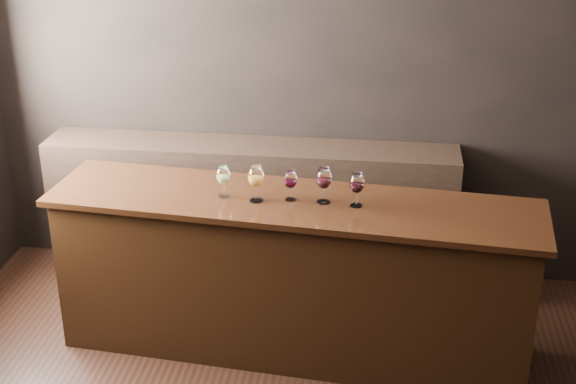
# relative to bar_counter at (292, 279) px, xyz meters

# --- Properties ---
(room_shell) EXTENTS (5.02, 4.52, 2.81)m
(room_shell) POSITION_rel_bar_counter_xyz_m (0.00, -1.07, 1.32)
(room_shell) COLOR black
(room_shell) RESTS_ON ground
(bar_counter) EXTENTS (2.82, 0.85, 0.97)m
(bar_counter) POSITION_rel_bar_counter_xyz_m (0.00, 0.00, 0.00)
(bar_counter) COLOR black
(bar_counter) RESTS_ON ground
(bar_top) EXTENTS (2.92, 0.92, 0.04)m
(bar_top) POSITION_rel_bar_counter_xyz_m (-0.00, 0.00, 0.50)
(bar_top) COLOR black
(bar_top) RESTS_ON bar_counter
(back_bar_shelf) EXTENTS (2.82, 0.40, 1.02)m
(back_bar_shelf) POSITION_rel_bar_counter_xyz_m (-0.40, 0.85, 0.02)
(back_bar_shelf) COLOR black
(back_bar_shelf) RESTS_ON ground
(glass_white) EXTENTS (0.08, 0.08, 0.19)m
(glass_white) POSITION_rel_bar_counter_xyz_m (-0.40, 0.01, 0.65)
(glass_white) COLOR white
(glass_white) RESTS_ON bar_top
(glass_amber) EXTENTS (0.09, 0.09, 0.22)m
(glass_amber) POSITION_rel_bar_counter_xyz_m (-0.21, -0.03, 0.67)
(glass_amber) COLOR white
(glass_amber) RESTS_ON bar_top
(glass_red_a) EXTENTS (0.08, 0.08, 0.18)m
(glass_red_a) POSITION_rel_bar_counter_xyz_m (-0.01, 0.01, 0.64)
(glass_red_a) COLOR white
(glass_red_a) RESTS_ON bar_top
(glass_red_b) EXTENTS (0.09, 0.09, 0.21)m
(glass_red_b) POSITION_rel_bar_counter_xyz_m (0.18, -0.00, 0.67)
(glass_red_b) COLOR white
(glass_red_b) RESTS_ON bar_top
(glass_red_c) EXTENTS (0.08, 0.08, 0.20)m
(glass_red_c) POSITION_rel_bar_counter_xyz_m (0.37, -0.03, 0.66)
(glass_red_c) COLOR white
(glass_red_c) RESTS_ON bar_top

